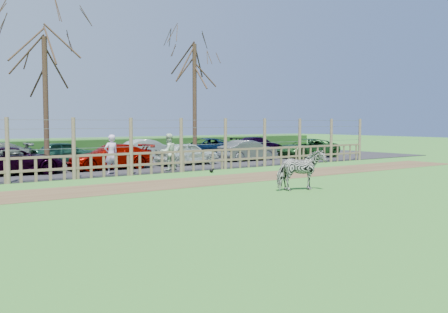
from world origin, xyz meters
TOP-DOWN VIEW (x-y plane):
  - ground at (0.00, 0.00)m, footprint 120.00×120.00m
  - dirt_strip at (0.00, 4.50)m, footprint 34.00×2.80m
  - asphalt at (0.00, 14.50)m, footprint 44.00×13.00m
  - hedge at (0.00, 21.50)m, footprint 46.00×2.00m
  - fence at (0.00, 8.00)m, footprint 30.16×0.16m
  - tree_mid at (-2.00, 13.50)m, footprint 4.80×4.80m
  - tree_right at (7.00, 14.00)m, footprint 4.80×4.80m
  - zebra at (2.66, 0.35)m, footprint 1.78×1.12m
  - visitor_a at (-0.60, 8.74)m, footprint 0.67×0.47m
  - visitor_b at (2.23, 8.74)m, footprint 0.89×0.72m
  - crow at (3.51, 7.00)m, footprint 0.24×0.18m
  - car_2 at (-4.10, 11.06)m, footprint 4.46×2.33m
  - car_3 at (0.27, 10.94)m, footprint 4.16×1.73m
  - car_4 at (4.57, 10.87)m, footprint 3.59×1.61m
  - car_5 at (8.96, 11.24)m, footprint 3.66×1.33m
  - car_6 at (13.63, 11.06)m, footprint 4.42×2.23m
  - car_10 at (-0.41, 15.66)m, footprint 3.53×1.43m
  - car_11 at (4.90, 16.15)m, footprint 3.67×1.34m
  - car_12 at (8.78, 15.68)m, footprint 4.39×2.14m
  - car_13 at (13.50, 15.86)m, footprint 4.25×1.99m

SIDE VIEW (x-z plane):
  - ground at x=0.00m, z-range 0.00..0.00m
  - dirt_strip at x=0.00m, z-range 0.00..0.01m
  - asphalt at x=0.00m, z-range 0.00..0.04m
  - crow at x=3.51m, z-range 0.00..0.20m
  - hedge at x=0.00m, z-range 0.00..1.10m
  - car_2 at x=-4.10m, z-range 0.04..1.24m
  - car_3 at x=0.27m, z-range 0.04..1.24m
  - car_4 at x=4.57m, z-range 0.04..1.24m
  - car_5 at x=8.96m, z-range 0.04..1.24m
  - car_6 at x=13.63m, z-range 0.04..1.24m
  - car_10 at x=-0.41m, z-range 0.04..1.24m
  - car_11 at x=4.90m, z-range 0.04..1.24m
  - car_12 at x=8.78m, z-range 0.04..1.24m
  - car_13 at x=13.50m, z-range 0.04..1.24m
  - zebra at x=2.66m, z-range 0.00..1.39m
  - fence at x=0.00m, z-range -0.45..2.05m
  - visitor_a at x=-0.60m, z-range 0.04..1.76m
  - visitor_b at x=2.23m, z-range 0.04..1.76m
  - tree_mid at x=-2.00m, z-range 1.45..8.28m
  - tree_right at x=7.00m, z-range 1.57..8.92m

